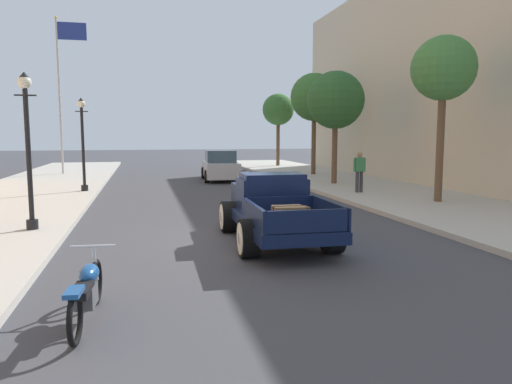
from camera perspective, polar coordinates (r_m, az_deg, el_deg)
ground_plane at (r=11.89m, az=-0.01°, el=-5.35°), size 140.00×140.00×0.00m
sidewalk_right at (r=15.23m, az=27.66°, el=-3.16°), size 5.50×64.00×0.15m
hotrod_truck_navy at (r=11.55m, az=1.97°, el=-1.91°), size 2.27×4.97×1.58m
motorcycle_parked at (r=6.94m, az=-19.28°, el=-10.85°), size 0.62×2.12×0.93m
car_background_silver at (r=26.51m, az=-4.23°, el=3.02°), size 2.06×4.39×1.65m
pedestrian_sidewalk_right at (r=20.15m, az=12.06°, el=2.61°), size 0.53×0.22×1.65m
street_lamp_near at (r=13.14m, az=-25.25°, el=5.64°), size 0.50×0.32×3.85m
street_lamp_far at (r=21.43m, az=-19.70°, el=6.09°), size 0.50×0.32×3.85m
flagpole at (r=31.42m, az=-21.75°, el=12.29°), size 1.74×0.16×9.16m
street_tree_nearest at (r=18.28m, az=21.17°, el=13.22°), size 2.20×2.20×5.71m
street_tree_second at (r=23.73m, az=9.32°, el=10.56°), size 2.74×2.74×5.34m
street_tree_third at (r=29.04m, az=6.86°, el=10.95°), size 2.78×2.78×5.91m
street_tree_farthest at (r=36.96m, az=2.62°, el=9.60°), size 2.36×2.36×5.39m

